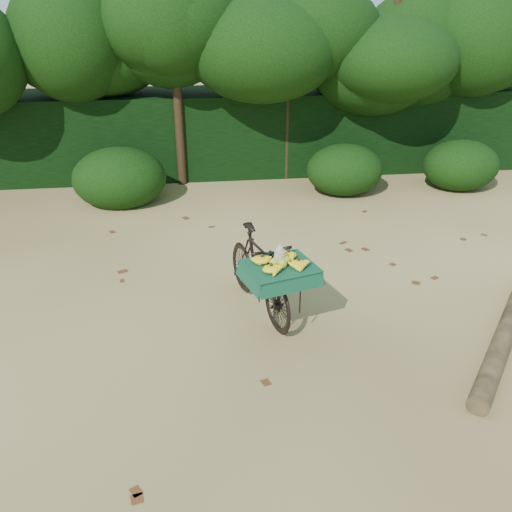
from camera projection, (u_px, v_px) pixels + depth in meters
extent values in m
plane|color=tan|center=(321.00, 303.00, 7.24)|extent=(80.00, 80.00, 0.00)
imported|color=black|center=(259.00, 272.00, 6.86)|extent=(1.00, 1.89, 1.09)
cube|color=black|center=(280.00, 267.00, 6.22)|extent=(0.51, 0.57, 0.03)
cube|color=#155139|center=(280.00, 266.00, 6.21)|extent=(0.94, 0.85, 0.01)
ellipsoid|color=gold|center=(286.00, 260.00, 6.21)|extent=(0.10, 0.08, 0.12)
ellipsoid|color=gold|center=(277.00, 259.00, 6.24)|extent=(0.10, 0.08, 0.12)
ellipsoid|color=gold|center=(274.00, 263.00, 6.16)|extent=(0.10, 0.08, 0.12)
ellipsoid|color=gold|center=(282.00, 264.00, 6.13)|extent=(0.10, 0.08, 0.12)
cylinder|color=#EAE5C6|center=(280.00, 257.00, 6.17)|extent=(0.13, 0.13, 0.16)
cylinder|color=brown|center=(507.00, 330.00, 6.45)|extent=(2.18, 2.57, 0.23)
cube|color=black|center=(259.00, 130.00, 12.47)|extent=(26.00, 1.80, 1.80)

